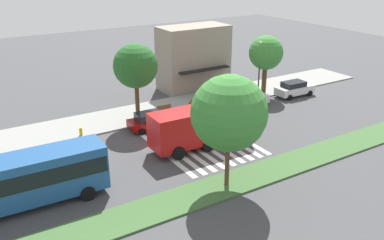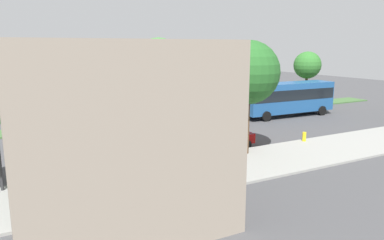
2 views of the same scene
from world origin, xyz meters
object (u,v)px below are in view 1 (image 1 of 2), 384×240
Objects in this scene: parked_car_mid at (247,99)px; fire_truck at (205,123)px; bench_near_shelter at (197,102)px; parked_car_east at (294,88)px; transit_bus at (22,178)px; street_lamp at (260,64)px; median_tree_west at (229,113)px; bus_stop_shelter at (227,84)px; bench_west_of_shelter at (163,109)px; sidewalk_tree_west at (135,66)px; fire_hydrant at (81,131)px; parked_car_west at (151,120)px; sidewalk_tree_center at (266,53)px.

fire_truck is at bearing -145.93° from parked_car_mid.
parked_car_east is at bearing -13.58° from bench_near_shelter.
transit_bus is at bearing -164.65° from parked_car_east.
median_tree_west is at bearing -136.31° from street_lamp.
median_tree_west is at bearing -144.74° from parked_car_east.
bus_stop_shelter is 8.14m from bench_west_of_shelter.
sidewalk_tree_west reaches higher than street_lamp.
parked_car_mid is at bearing 32.75° from fire_truck.
sidewalk_tree_west is at bearing 4.89° from fire_hydrant.
median_tree_west is (0.20, -14.27, -0.04)m from sidewalk_tree_west.
transit_bus is at bearing -160.60° from parked_car_mid.
parked_car_mid is at bearing -149.12° from street_lamp.
parked_car_east reaches higher than parked_car_west.
bench_near_shelter is 17.10m from median_tree_west.
fire_hydrant is at bearing -175.23° from bench_near_shelter.
bench_west_of_shelter is at bearing -179.87° from bus_stop_shelter.
sidewalk_tree_center reaches higher than parked_car_mid.
bench_near_shelter is at bearing 0.00° from bench_west_of_shelter.
transit_bus is 1.41× the size of sidewalk_tree_west.
bench_west_of_shelter is (-15.54, 2.78, -0.31)m from parked_car_east.
sidewalk_tree_center is at bearing 1.32° from fire_hydrant.
sidewalk_tree_west reaches higher than transit_bus.
sidewalk_tree_center is 21.23m from median_tree_west.
transit_bus reaches higher than fire_hydrant.
parked_car_east is 0.70× the size of sidewalk_tree_center.
bench_near_shelter reaches higher than fire_hydrant.
street_lamp is 0.93× the size of sidewalk_tree_center.
sidewalk_tree_center is at bearing 9.28° from parked_car_west.
parked_car_west is at bearing -165.51° from bus_stop_shelter.
bench_west_of_shelter is at bearing 79.05° from median_tree_west.
fire_truck is at bearing -148.55° from street_lamp.
fire_hydrant is at bearing 140.52° from fire_truck.
fire_hydrant is (-17.56, 1.70, -0.42)m from parked_car_mid.
bench_near_shelter is (4.45, 8.36, -1.43)m from fire_truck.
parked_car_mid is 0.70× the size of sidewalk_tree_center.
bus_stop_shelter is 11.71m from sidewalk_tree_west.
transit_bus reaches higher than bench_west_of_shelter.
sidewalk_tree_center is (-2.71, 2.20, 3.99)m from parked_car_east.
sidewalk_tree_west reaches higher than parked_car_west.
parked_car_east is 8.07m from bus_stop_shelter.
parked_car_west is 0.40× the size of transit_bus.
sidewalk_tree_center reaches higher than parked_car_west.
parked_car_east is 11.84m from bench_near_shelter.
bus_stop_shelter is 5.00× the size of fire_hydrant.
parked_car_mid reaches higher than bench_west_of_shelter.
bus_stop_shelter is at bearing 172.88° from sidewalk_tree_center.
median_tree_west is (-2.87, -14.85, 4.92)m from bench_west_of_shelter.
median_tree_west is at bearing -89.11° from parked_car_west.
transit_bus is at bearing -161.33° from sidewalk_tree_center.
median_tree_west is at bearing -100.95° from bench_west_of_shelter.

